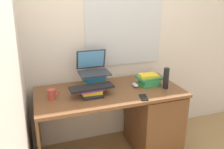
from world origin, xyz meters
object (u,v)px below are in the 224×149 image
(book_stack_side, at_px, (149,80))
(computer_mouse, at_px, (135,85))
(book_stack_keyboard_riser, at_px, (91,92))
(desk, at_px, (143,116))
(book_stack_tall, at_px, (94,80))
(mug, at_px, (52,94))
(keyboard, at_px, (92,87))
(water_bottle, at_px, (166,78))
(laptop, at_px, (93,67))
(cell_phone, at_px, (144,97))

(book_stack_side, xyz_separation_m, computer_mouse, (-0.16, -0.01, -0.04))
(book_stack_keyboard_riser, distance_m, computer_mouse, 0.50)
(desk, height_order, book_stack_keyboard_riser, book_stack_keyboard_riser)
(book_stack_tall, relative_size, mug, 2.18)
(keyboard, xyz_separation_m, water_bottle, (0.77, -0.06, 0.02))
(desk, relative_size, keyboard, 3.52)
(computer_mouse, height_order, mug, mug)
(laptop, relative_size, mug, 2.79)
(desk, bearing_deg, book_stack_tall, 162.28)
(desk, bearing_deg, cell_phone, -118.03)
(water_bottle, height_order, cell_phone, water_bottle)
(desk, relative_size, computer_mouse, 14.20)
(book_stack_keyboard_riser, relative_size, keyboard, 0.57)
(laptop, height_order, mug, laptop)
(laptop, bearing_deg, desk, -23.69)
(book_stack_keyboard_riser, bearing_deg, desk, 3.08)
(book_stack_keyboard_riser, height_order, keyboard, keyboard)
(desk, xyz_separation_m, book_stack_side, (0.08, 0.06, 0.40))
(water_bottle, bearing_deg, book_stack_tall, 159.90)
(desk, bearing_deg, mug, 178.81)
(book_stack_side, relative_size, keyboard, 0.59)
(book_stack_tall, xyz_separation_m, mug, (-0.44, -0.14, -0.03))
(book_stack_keyboard_riser, bearing_deg, cell_phone, -24.24)
(keyboard, height_order, cell_phone, keyboard)
(book_stack_side, xyz_separation_m, keyboard, (-0.66, -0.09, 0.03))
(book_stack_keyboard_riser, height_order, mug, mug)
(keyboard, bearing_deg, desk, 0.11)
(book_stack_side, relative_size, mug, 2.21)
(computer_mouse, bearing_deg, keyboard, -170.21)
(keyboard, relative_size, mug, 3.76)
(laptop, xyz_separation_m, keyboard, (-0.08, -0.25, -0.12))
(computer_mouse, bearing_deg, laptop, 157.81)
(computer_mouse, distance_m, water_bottle, 0.33)
(desk, distance_m, book_stack_side, 0.41)
(book_stack_keyboard_riser, bearing_deg, water_bottle, -4.61)
(book_stack_keyboard_riser, height_order, book_stack_side, book_stack_side)
(book_stack_tall, bearing_deg, book_stack_keyboard_riser, -112.06)
(keyboard, height_order, mug, keyboard)
(book_stack_side, bearing_deg, book_stack_tall, 169.71)
(book_stack_side, height_order, laptop, laptop)
(book_stack_tall, bearing_deg, laptop, 83.83)
(laptop, bearing_deg, computer_mouse, -22.19)
(book_stack_tall, relative_size, laptop, 0.78)
(book_stack_tall, height_order, cell_phone, book_stack_tall)
(desk, xyz_separation_m, book_stack_tall, (-0.50, 0.16, 0.43))
(book_stack_keyboard_riser, height_order, water_bottle, water_bottle)
(computer_mouse, bearing_deg, book_stack_keyboard_riser, -170.72)
(book_stack_keyboard_riser, distance_m, mug, 0.37)
(mug, bearing_deg, book_stack_tall, 17.63)
(desk, height_order, book_stack_side, book_stack_side)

